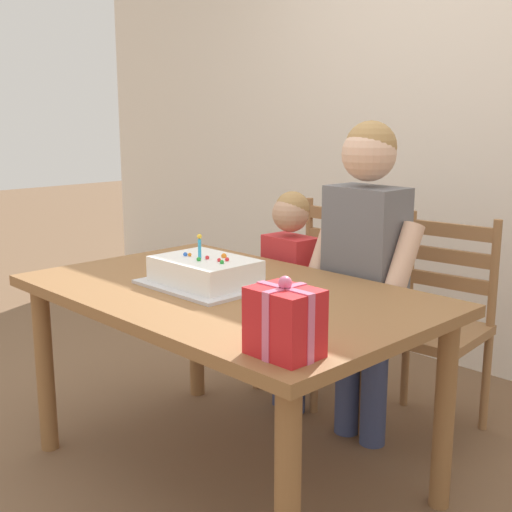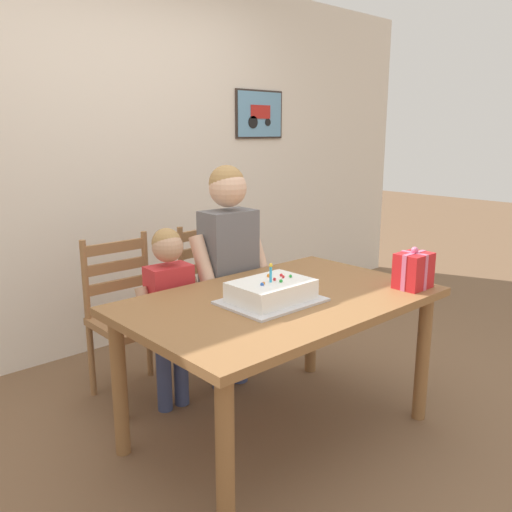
{
  "view_description": "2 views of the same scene",
  "coord_description": "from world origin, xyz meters",
  "px_view_note": "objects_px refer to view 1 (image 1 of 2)",
  "views": [
    {
      "loc": [
        1.71,
        -1.52,
        1.34
      ],
      "look_at": [
        -0.1,
        0.24,
        0.8
      ],
      "focal_mm": 46.56,
      "sensor_mm": 36.0,
      "label": 1
    },
    {
      "loc": [
        -1.7,
        -1.69,
        1.5
      ],
      "look_at": [
        -0.1,
        0.07,
        0.93
      ],
      "focal_mm": 37.03,
      "sensor_mm": 36.0,
      "label": 2
    }
  ],
  "objects_px": {
    "chair_left": "(317,296)",
    "child_older": "(365,252)",
    "dining_table": "(228,313)",
    "child_younger": "(290,280)",
    "chair_right": "(433,325)",
    "gift_box_red_large": "(285,322)",
    "birthday_cake": "(205,273)"
  },
  "relations": [
    {
      "from": "chair_left",
      "to": "child_older",
      "type": "height_order",
      "value": "child_older"
    },
    {
      "from": "dining_table",
      "to": "child_older",
      "type": "height_order",
      "value": "child_older"
    },
    {
      "from": "child_younger",
      "to": "chair_right",
      "type": "bearing_deg",
      "value": 26.97
    },
    {
      "from": "dining_table",
      "to": "chair_left",
      "type": "relative_size",
      "value": 1.62
    },
    {
      "from": "gift_box_red_large",
      "to": "chair_right",
      "type": "distance_m",
      "value": 1.29
    },
    {
      "from": "gift_box_red_large",
      "to": "chair_right",
      "type": "bearing_deg",
      "value": 103.11
    },
    {
      "from": "gift_box_red_large",
      "to": "birthday_cake",
      "type": "bearing_deg",
      "value": 155.75
    },
    {
      "from": "chair_right",
      "to": "child_older",
      "type": "relative_size",
      "value": 0.7
    },
    {
      "from": "chair_left",
      "to": "child_younger",
      "type": "relative_size",
      "value": 0.91
    },
    {
      "from": "gift_box_red_large",
      "to": "chair_left",
      "type": "relative_size",
      "value": 0.23
    },
    {
      "from": "birthday_cake",
      "to": "child_older",
      "type": "relative_size",
      "value": 0.33
    },
    {
      "from": "chair_right",
      "to": "child_younger",
      "type": "relative_size",
      "value": 0.91
    },
    {
      "from": "birthday_cake",
      "to": "gift_box_red_large",
      "type": "xyz_separation_m",
      "value": [
        0.69,
        -0.31,
        0.04
      ]
    },
    {
      "from": "gift_box_red_large",
      "to": "child_younger",
      "type": "distance_m",
      "value": 1.27
    },
    {
      "from": "dining_table",
      "to": "child_younger",
      "type": "distance_m",
      "value": 0.64
    },
    {
      "from": "dining_table",
      "to": "chair_left",
      "type": "height_order",
      "value": "chair_left"
    },
    {
      "from": "chair_left",
      "to": "dining_table",
      "type": "bearing_deg",
      "value": -69.88
    },
    {
      "from": "birthday_cake",
      "to": "chair_left",
      "type": "distance_m",
      "value": 0.98
    },
    {
      "from": "gift_box_red_large",
      "to": "child_older",
      "type": "distance_m",
      "value": 1.02
    },
    {
      "from": "dining_table",
      "to": "chair_left",
      "type": "distance_m",
      "value": 0.95
    },
    {
      "from": "chair_right",
      "to": "child_younger",
      "type": "bearing_deg",
      "value": -153.03
    },
    {
      "from": "child_older",
      "to": "child_younger",
      "type": "height_order",
      "value": "child_older"
    },
    {
      "from": "child_younger",
      "to": "birthday_cake",
      "type": "bearing_deg",
      "value": -76.04
    },
    {
      "from": "gift_box_red_large",
      "to": "child_younger",
      "type": "height_order",
      "value": "child_younger"
    },
    {
      "from": "gift_box_red_large",
      "to": "child_younger",
      "type": "bearing_deg",
      "value": 132.25
    },
    {
      "from": "chair_right",
      "to": "child_older",
      "type": "height_order",
      "value": "child_older"
    },
    {
      "from": "dining_table",
      "to": "birthday_cake",
      "type": "bearing_deg",
      "value": -163.4
    },
    {
      "from": "chair_left",
      "to": "chair_right",
      "type": "bearing_deg",
      "value": -0.02
    },
    {
      "from": "child_older",
      "to": "gift_box_red_large",
      "type": "bearing_deg",
      "value": -64.9
    },
    {
      "from": "chair_left",
      "to": "chair_right",
      "type": "height_order",
      "value": "same"
    },
    {
      "from": "dining_table",
      "to": "birthday_cake",
      "type": "distance_m",
      "value": 0.17
    },
    {
      "from": "birthday_cake",
      "to": "chair_right",
      "type": "distance_m",
      "value": 1.04
    }
  ]
}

